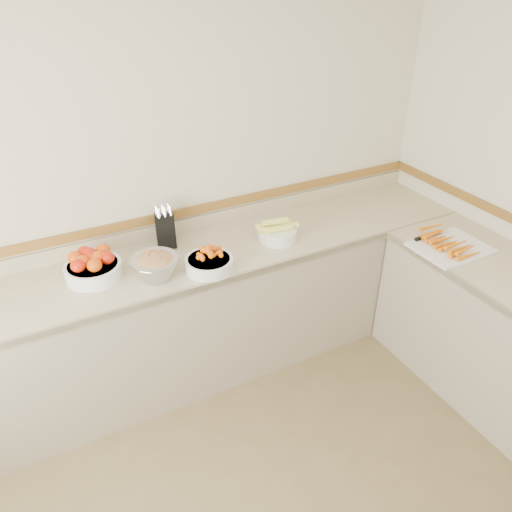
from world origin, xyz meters
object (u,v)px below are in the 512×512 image
knife_block (165,229)px  rhubarb_bowl (155,266)px  cherry_tomato_bowl (209,262)px  cutting_board (449,245)px  tomato_bowl (92,266)px  corn_bowl (277,232)px

knife_block → rhubarb_bowl: bearing=-118.2°
cherry_tomato_bowl → cutting_board: 1.53m
cherry_tomato_bowl → tomato_bowl: bearing=159.0°
cutting_board → cherry_tomato_bowl: bearing=161.9°
cherry_tomato_bowl → cutting_board: (1.46, -0.48, -0.03)m
cherry_tomato_bowl → cutting_board: size_ratio=0.63×
knife_block → rhubarb_bowl: knife_block is taller
tomato_bowl → cutting_board: 2.20m
cherry_tomato_bowl → rhubarb_bowl: rhubarb_bowl is taller
corn_bowl → cutting_board: size_ratio=0.62×
tomato_bowl → corn_bowl: tomato_bowl is taller
cherry_tomato_bowl → corn_bowl: bearing=13.6°
knife_block → cutting_board: (1.59, -0.86, -0.10)m
knife_block → rhubarb_bowl: size_ratio=1.03×
tomato_bowl → knife_block: bearing=16.6°
tomato_bowl → rhubarb_bowl: same height
rhubarb_bowl → corn_bowl: bearing=4.9°
cutting_board → knife_block: bearing=151.5°
rhubarb_bowl → tomato_bowl: bearing=149.9°
corn_bowl → rhubarb_bowl: (-0.85, -0.07, 0.03)m
cherry_tomato_bowl → knife_block: bearing=108.8°
corn_bowl → cutting_board: 1.10m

